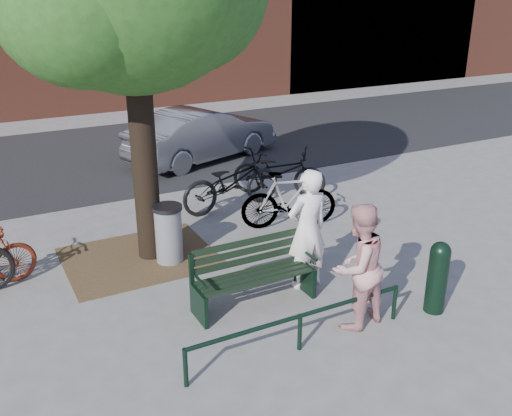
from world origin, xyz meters
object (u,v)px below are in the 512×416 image
person_right (358,267)px  bicycle_c (232,182)px  litter_bin (169,234)px  park_bench (252,272)px  bollard (438,275)px  person_left (307,229)px  parked_car (202,134)px

person_right → bicycle_c: 4.59m
person_right → litter_bin: size_ratio=1.75×
park_bench → bollard: 2.54m
person_left → bollard: person_left is taller
bollard → person_right: bearing=168.2°
person_right → litter_bin: 3.30m
person_left → litter_bin: size_ratio=1.87×
park_bench → parked_car: 7.26m
person_left → litter_bin: 2.33m
bicycle_c → bollard: bearing=-175.2°
person_left → person_right: bearing=87.5°
litter_bin → parked_car: bearing=61.9°
bollard → parked_car: parked_car is taller
park_bench → bollard: (2.14, -1.38, 0.08)m
bollard → bicycle_c: bearing=99.6°
bollard → bicycle_c: bicycle_c is taller
person_right → bicycle_c: bearing=-105.0°
park_bench → litter_bin: (-0.59, 1.77, 0.02)m
person_left → bicycle_c: (0.38, 3.36, -0.34)m
parked_car → bicycle_c: bearing=148.0°
bollard → litter_bin: 4.17m
person_right → bollard: bearing=158.0°
bollard → parked_car: bearing=89.8°
person_left → bicycle_c: person_left is taller
person_left → person_right: person_left is taller
person_left → person_right: (0.00, -1.20, -0.06)m
bicycle_c → parked_car: (0.84, 3.49, 0.10)m
litter_bin → bicycle_c: bicycle_c is taller
park_bench → bollard: bollard is taller
person_right → bicycle_c: size_ratio=0.79×
parked_car → person_left: bearing=151.4°
bicycle_c → person_left: bearing=168.9°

